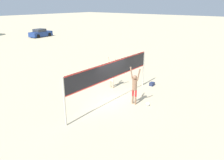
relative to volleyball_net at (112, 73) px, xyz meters
The scene contains 7 objects.
ground_plane 1.86m from the volleyball_net, ahead, with size 200.00×200.00×0.00m, color beige.
volleyball_net is the anchor object (origin of this frame).
player_spiker 1.53m from the volleyball_net, 66.72° to the right, with size 0.28×0.72×2.25m.
player_blocker 2.41m from the volleyball_net, 39.81° to the left, with size 0.28×0.71×2.19m.
volleyball 2.81m from the volleyball_net, 67.36° to the right, with size 0.23×0.23×0.23m.
gear_bag 4.36m from the volleyball_net, ahead, with size 0.38×0.28×0.24m.
parked_car_mid 30.07m from the volleyball_net, 64.04° to the left, with size 4.21×2.16×1.42m.
Camera 1 is at (-9.55, -7.71, 5.73)m, focal length 35.00 mm.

